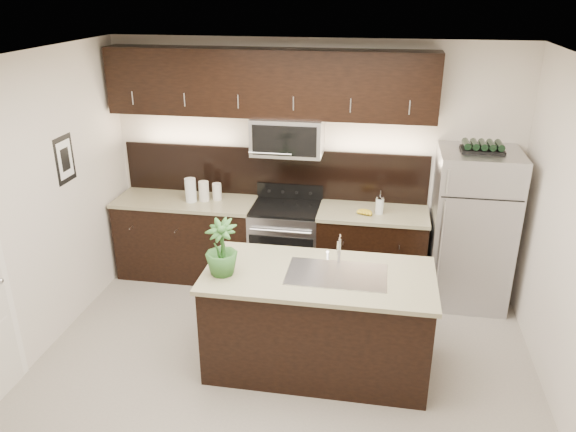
% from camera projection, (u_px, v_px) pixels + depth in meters
% --- Properties ---
extents(ground, '(4.50, 4.50, 0.00)m').
position_uv_depth(ground, '(280.00, 375.00, 4.98)').
color(ground, gray).
rests_on(ground, ground).
extents(room_walls, '(4.52, 4.02, 2.71)m').
position_uv_depth(room_walls, '(264.00, 197.00, 4.31)').
color(room_walls, beige).
rests_on(room_walls, ground).
extents(counter_run, '(3.51, 0.65, 0.94)m').
position_uv_depth(counter_run, '(268.00, 243.00, 6.41)').
color(counter_run, black).
rests_on(counter_run, ground).
extents(upper_fixtures, '(3.49, 0.40, 1.66)m').
position_uv_depth(upper_fixtures, '(271.00, 94.00, 5.90)').
color(upper_fixtures, black).
rests_on(upper_fixtures, counter_run).
extents(island, '(1.96, 0.96, 0.94)m').
position_uv_depth(island, '(318.00, 320.00, 4.93)').
color(island, black).
rests_on(island, ground).
extents(sink_faucet, '(0.84, 0.50, 0.28)m').
position_uv_depth(sink_faucet, '(337.00, 272.00, 4.73)').
color(sink_faucet, silver).
rests_on(sink_faucet, island).
extents(refrigerator, '(0.81, 0.73, 1.68)m').
position_uv_depth(refrigerator, '(471.00, 229.00, 5.87)').
color(refrigerator, '#B2B2B7').
rests_on(refrigerator, ground).
extents(wine_rack, '(0.41, 0.26, 0.10)m').
position_uv_depth(wine_rack, '(483.00, 147.00, 5.53)').
color(wine_rack, black).
rests_on(wine_rack, refrigerator).
extents(plant, '(0.33, 0.33, 0.49)m').
position_uv_depth(plant, '(221.00, 248.00, 4.66)').
color(plant, '#2B5D25').
rests_on(plant, island).
extents(canisters, '(0.39, 0.22, 0.27)m').
position_uv_depth(canisters, '(201.00, 191.00, 6.30)').
color(canisters, silver).
rests_on(canisters, counter_run).
extents(french_press, '(0.09, 0.09, 0.26)m').
position_uv_depth(french_press, '(380.00, 205.00, 5.95)').
color(french_press, silver).
rests_on(french_press, counter_run).
extents(bananas, '(0.21, 0.18, 0.05)m').
position_uv_depth(bananas, '(361.00, 211.00, 5.98)').
color(bananas, gold).
rests_on(bananas, counter_run).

